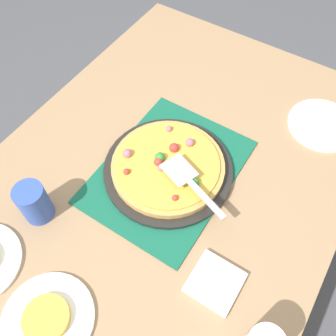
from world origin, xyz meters
The scene contains 11 objects.
ground_plane centered at (0.00, 0.00, 0.00)m, with size 8.00×8.00×0.00m, color #4C4C51.
dining_table centered at (0.00, 0.00, 0.64)m, with size 1.40×1.00×0.75m.
placemat centered at (0.00, 0.00, 0.75)m, with size 0.48×0.36×0.01m, color #145B42.
pizza_pan centered at (0.00, 0.00, 0.76)m, with size 0.38×0.38×0.01m, color black.
pizza centered at (0.00, 0.00, 0.78)m, with size 0.33×0.33×0.05m.
plate_near_left centered at (-0.50, 0.01, 0.76)m, with size 0.22×0.22×0.01m, color white.
plate_side centered at (0.42, -0.33, 0.76)m, with size 0.22×0.22×0.01m, color white.
served_slice_left centered at (-0.50, 0.01, 0.77)m, with size 0.11×0.11×0.02m, color gold.
cup_far centered at (-0.30, 0.22, 0.81)m, with size 0.08×0.08×0.12m, color #3351AD.
pizza_server centered at (-0.03, -0.09, 0.82)m, with size 0.12×0.23×0.01m.
napkin_stack centered at (-0.21, -0.27, 0.76)m, with size 0.12×0.12×0.02m, color white.
Camera 1 is at (-0.50, -0.32, 1.66)m, focal length 38.98 mm.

